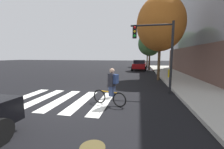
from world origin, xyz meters
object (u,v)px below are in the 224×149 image
manhole_cover (93,147)px  street_tree_mid (150,43)px  sedan_mid (139,65)px  traffic_light_near (157,45)px  street_tree_near (161,24)px  street_tree_far (148,44)px  cyclist (111,87)px  fire_hydrant (169,73)px

manhole_cover → street_tree_mid: size_ratio=0.10×
street_tree_mid → sedan_mid: bearing=179.6°
traffic_light_near → street_tree_near: street_tree_near is taller
traffic_light_near → street_tree_near: bearing=81.0°
manhole_cover → street_tree_far: size_ratio=0.09×
traffic_light_near → manhole_cover: bearing=-110.1°
cyclist → street_tree_mid: 17.04m
cyclist → fire_hydrant: cyclist is taller
fire_hydrant → street_tree_near: 4.70m
street_tree_near → street_tree_far: size_ratio=1.10×
manhole_cover → traffic_light_near: traffic_light_near is taller
manhole_cover → fire_hydrant: size_ratio=0.82×
street_tree_mid → street_tree_far: bearing=89.5°
sedan_mid → manhole_cover: bearing=-93.3°
fire_hydrant → street_tree_mid: (-1.34, 8.13, 3.65)m
cyclist → traffic_light_near: 4.06m
traffic_light_near → sedan_mid: bearing=94.0°
cyclist → traffic_light_near: (2.21, 2.74, 2.02)m
street_tree_near → sedan_mid: bearing=100.8°
manhole_cover → cyclist: (-0.11, 3.01, 0.84)m
street_tree_near → street_tree_far: 16.40m
manhole_cover → cyclist: size_ratio=0.38×
fire_hydrant → traffic_light_near: bearing=-108.3°
fire_hydrant → street_tree_mid: size_ratio=0.13×
cyclist → traffic_light_near: traffic_light_near is taller
manhole_cover → street_tree_near: size_ratio=0.09×
manhole_cover → street_tree_far: bearing=84.3°
manhole_cover → street_tree_near: bearing=74.8°
fire_hydrant → street_tree_near: street_tree_near is taller
cyclist → traffic_light_near: size_ratio=0.40×
street_tree_mid → fire_hydrant: bearing=-80.6°
street_tree_near → street_tree_mid: bearing=91.5°
street_tree_near → fire_hydrant: bearing=37.9°
traffic_light_near → street_tree_far: (0.58, 21.15, 1.70)m
sedan_mid → traffic_light_near: size_ratio=1.12×
street_tree_near → street_tree_far: (-0.17, 16.39, -0.46)m
manhole_cover → fire_hydrant: (3.96, 11.37, 0.53)m
street_tree_far → street_tree_near: bearing=-89.4°
sedan_mid → street_tree_mid: size_ratio=0.76×
manhole_cover → cyclist: 3.13m
sedan_mid → cyclist: size_ratio=2.78×
traffic_light_near → fire_hydrant: traffic_light_near is taller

